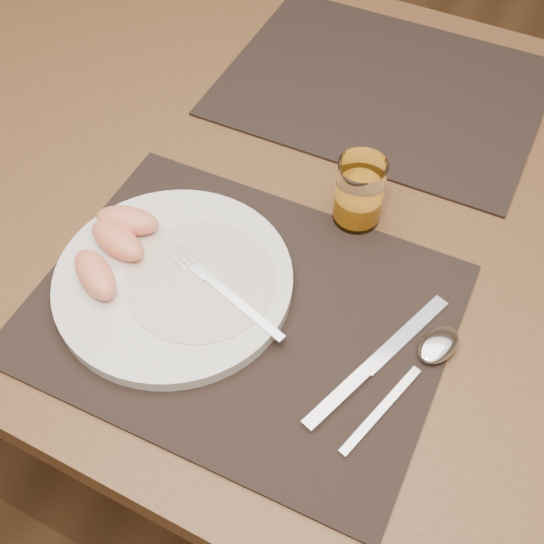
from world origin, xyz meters
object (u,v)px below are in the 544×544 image
Objects in this scene: plate at (174,281)px; spoon at (430,354)px; table at (320,229)px; juice_glass at (359,195)px; placemat_near at (241,311)px; placemat_far at (382,87)px; fork at (216,284)px; knife at (366,371)px.

plate is 0.29m from spoon.
table is 0.26m from plate.
placemat_near is at bearing -107.81° from juice_glass.
plate reaches higher than placemat_far.
table is 3.11× the size of placemat_far.
fork is at bearing 167.39° from placemat_near.
knife is (0.24, -0.00, -0.01)m from plate.
fork is 0.24m from spoon.
fork is 0.20m from juice_glass.
placemat_near reaches higher than table.
placemat_near is 2.11× the size of knife.
knife is (0.15, -0.01, 0.00)m from placemat_near.
placemat_far is at bearing 90.54° from placemat_near.
juice_glass reaches higher than placemat_near.
juice_glass is at bearing 134.74° from spoon.
table is 15.84× the size of juice_glass.
juice_glass is (0.06, 0.19, 0.04)m from placemat_near.
spoon reaches higher than table.
table is 0.24m from placemat_far.
knife is at bearing -137.67° from spoon.
spoon is (0.21, 0.04, 0.01)m from placemat_near.
placemat_near is 0.21m from spoon.
spoon is at bearing 42.33° from knife.
placemat_far is (-0.01, 0.22, 0.09)m from table.
spoon is (0.21, -0.40, 0.01)m from placemat_far.
placemat_near is 2.37× the size of spoon.
knife is (0.19, -0.02, -0.02)m from fork.
juice_glass reaches higher than knife.
table is 0.29m from spoon.
table is at bearing 69.04° from plate.
juice_glass reaches higher than table.
placemat_far is at bearing 109.36° from knife.
fork reaches higher than placemat_near.
placemat_far is at bearing 85.86° from fork.
placemat_far is 0.48m from knife.
table is 7.37× the size of spoon.
juice_glass is (0.06, -0.03, 0.13)m from table.
plate is at bearing -110.96° from table.
placemat_far is at bearing 104.15° from juice_glass.
juice_glass is (0.06, -0.25, 0.04)m from placemat_far.
spoon is (0.20, -0.18, 0.09)m from table.
table is 5.19× the size of plate.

